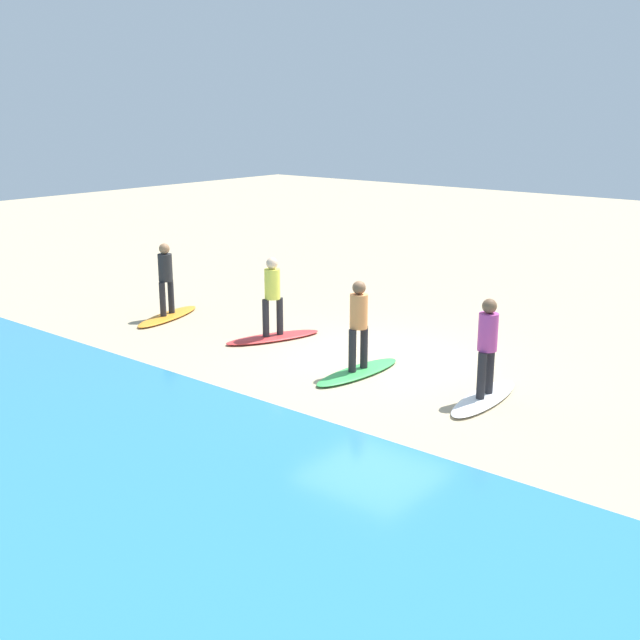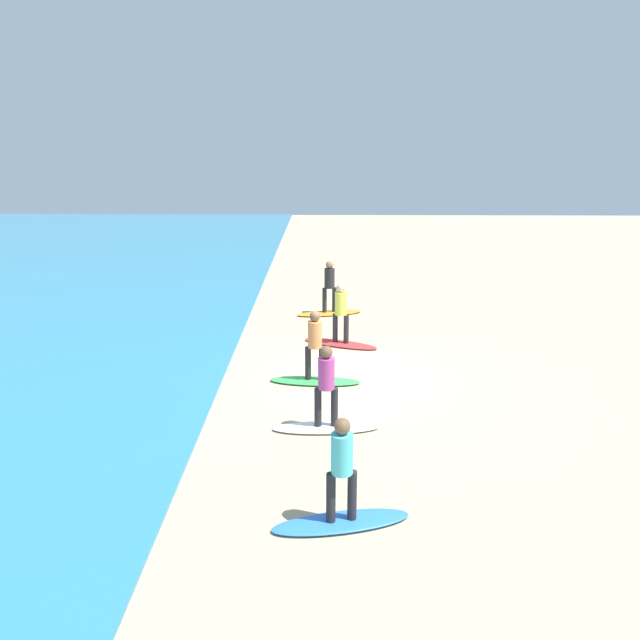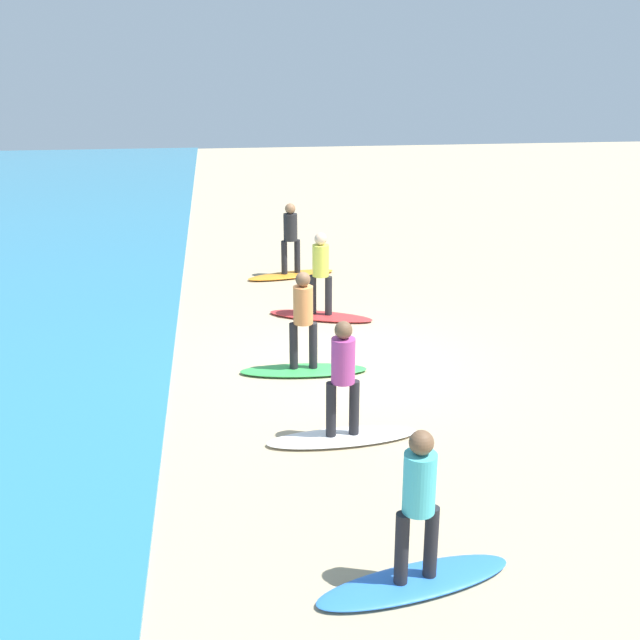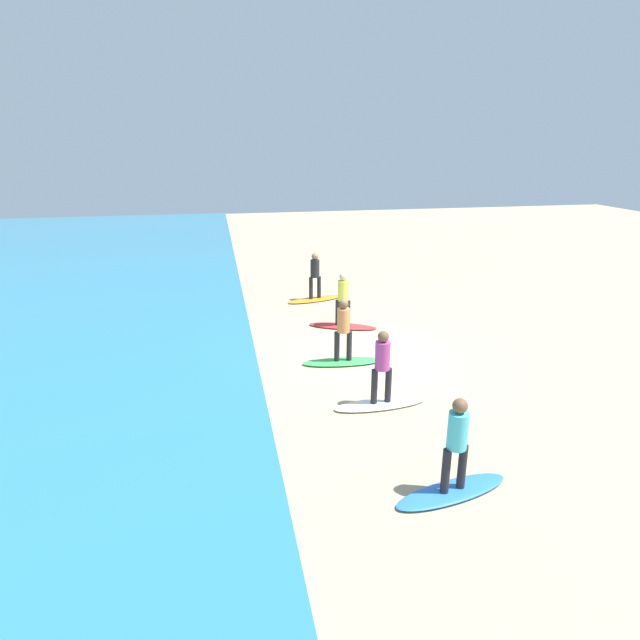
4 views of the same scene
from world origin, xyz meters
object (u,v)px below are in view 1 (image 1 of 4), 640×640
at_px(surfer_red, 272,291).
at_px(surfer_orange, 166,274).
at_px(surfboard_green, 358,372).
at_px(surfboard_white, 484,398).
at_px(surfer_green, 359,319).
at_px(surfboard_red, 273,337).
at_px(surfboard_orange, 168,316).
at_px(surfer_white, 487,340).

bearing_deg(surfer_red, surfer_orange, 5.65).
xyz_separation_m(surfer_red, surfer_orange, (3.01, 0.30, 0.00)).
bearing_deg(surfboard_green, surfboard_white, 100.32).
relative_size(surfboard_green, surfer_green, 1.28).
distance_m(surfboard_green, surfer_red, 2.93).
distance_m(surfboard_white, surfboard_green, 2.41).
bearing_deg(surfboard_green, surfer_orange, -89.45).
xyz_separation_m(surfboard_red, surfboard_orange, (3.01, 0.30, 0.00)).
bearing_deg(surfer_green, surfer_orange, -3.47).
distance_m(surfer_green, surfer_orange, 5.70).
distance_m(surfboard_red, surfer_orange, 3.18).
xyz_separation_m(surfboard_white, surfer_orange, (8.09, -0.08, 0.99)).
height_order(surfer_white, surfer_red, same).
distance_m(surfboard_green, surfboard_orange, 5.70).
relative_size(surfboard_red, surfboard_orange, 1.00).
height_order(surfboard_red, surfer_red, surfer_red).
xyz_separation_m(surfer_white, surfer_red, (5.08, -0.38, 0.00)).
xyz_separation_m(surfer_green, surfer_orange, (5.69, -0.34, 0.00)).
bearing_deg(surfboard_white, surfboard_green, -87.00).
height_order(surfer_red, surfer_orange, same).
height_order(surfer_green, surfboard_orange, surfer_green).
xyz_separation_m(surfer_white, surfboard_green, (2.40, 0.26, -0.99)).
bearing_deg(surfboard_white, surfer_red, -97.55).
bearing_deg(surfboard_white, surfer_white, -0.00).
bearing_deg(surfer_white, surfer_green, 6.30).
xyz_separation_m(surfer_white, surfboard_orange, (8.09, -0.08, -0.99)).
relative_size(surfboard_white, surfboard_green, 1.00).
distance_m(surfboard_red, surfer_red, 0.99).
bearing_deg(surfer_white, surfboard_green, 6.30).
relative_size(surfboard_green, surfboard_red, 1.00).
bearing_deg(surfer_orange, surfer_green, 176.53).
relative_size(surfboard_green, surfer_orange, 1.28).
xyz_separation_m(surfer_green, surfboard_orange, (5.69, -0.34, -0.99)).
xyz_separation_m(surfboard_green, surfer_red, (2.68, -0.64, 0.99)).
xyz_separation_m(surfboard_green, surfer_orange, (5.69, -0.34, 0.99)).
bearing_deg(surfboard_white, surfer_green, -87.00).
height_order(surfer_white, surfer_green, same).
distance_m(surfer_white, surfboard_orange, 8.15).
bearing_deg(surfboard_orange, surfer_orange, 165.68).
distance_m(surfboard_green, surfer_orange, 5.79).
height_order(surfboard_white, surfboard_orange, same).
bearing_deg(surfboard_red, surfer_green, 98.80).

